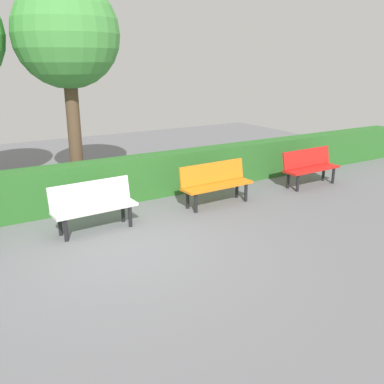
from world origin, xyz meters
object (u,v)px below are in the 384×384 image
(bench_orange, at_px, (216,182))
(bench_white, at_px, (93,204))
(tree_near, at_px, (67,36))
(bench_red, at_px, (310,166))

(bench_orange, xyz_separation_m, bench_white, (2.63, 0.06, -0.00))
(bench_orange, xyz_separation_m, tree_near, (2.12, -2.53, 2.88))
(bench_red, bearing_deg, tree_near, -29.52)
(bench_white, bearing_deg, tree_near, -103.73)
(bench_red, distance_m, bench_white, 5.34)
(bench_white, bearing_deg, bench_orange, 178.64)
(bench_red, xyz_separation_m, bench_white, (5.34, 0.06, -0.00))
(bench_red, relative_size, bench_white, 1.03)
(bench_red, xyz_separation_m, bench_orange, (2.71, -0.01, 0.00))
(bench_white, distance_m, tree_near, 3.91)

